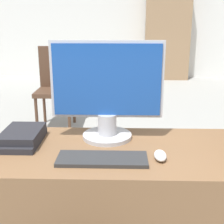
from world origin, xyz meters
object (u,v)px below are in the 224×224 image
Objects in this scene: far_chair at (56,83)px; book_stack at (21,137)px; mouse at (160,156)px; keyboard at (102,159)px; monitor at (107,92)px.

book_stack is at bearing -54.08° from far_chair.
book_stack reaches higher than mouse.
keyboard is 0.44m from book_stack.
monitor reaches higher than far_chair.
keyboard is 3.80× the size of mouse.
mouse is at bearing -40.74° from far_chair.
mouse is at bearing -14.30° from book_stack.
monitor is 1.42× the size of keyboard.
far_chair reaches higher than book_stack.
keyboard is 2.61m from far_chair.
monitor is 0.46m from book_stack.
book_stack is at bearing 154.90° from keyboard.
monitor is 2.39m from far_chair.
keyboard is 0.24m from mouse.
keyboard is at bearing -92.05° from monitor.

